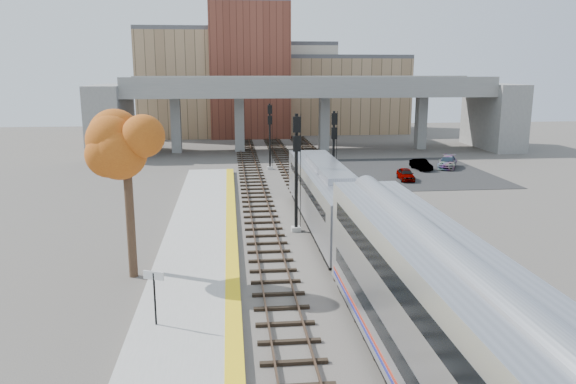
{
  "coord_description": "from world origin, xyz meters",
  "views": [
    {
      "loc": [
        -5.36,
        -27.27,
        10.51
      ],
      "look_at": [
        -1.56,
        8.75,
        2.5
      ],
      "focal_mm": 35.0,
      "sensor_mm": 36.0,
      "label": 1
    }
  ],
  "objects_px": {
    "coach": "(473,363)",
    "car_b": "(421,165)",
    "locomotive": "(327,196)",
    "signal_mast_near": "(296,173)",
    "car_c": "(447,162)",
    "signal_mast_mid": "(333,156)",
    "signal_mast_far": "(270,137)",
    "car_a": "(406,174)",
    "tree": "(126,150)"
  },
  "relations": [
    {
      "from": "signal_mast_near",
      "to": "car_a",
      "type": "bearing_deg",
      "value": 52.02
    },
    {
      "from": "car_b",
      "to": "car_a",
      "type": "bearing_deg",
      "value": -129.45
    },
    {
      "from": "coach",
      "to": "signal_mast_far",
      "type": "bearing_deg",
      "value": 92.65
    },
    {
      "from": "locomotive",
      "to": "signal_mast_near",
      "type": "relative_size",
      "value": 2.47
    },
    {
      "from": "locomotive",
      "to": "car_c",
      "type": "xyz_separation_m",
      "value": [
        16.87,
        21.54,
        -1.61
      ]
    },
    {
      "from": "car_b",
      "to": "signal_mast_near",
      "type": "bearing_deg",
      "value": -133.7
    },
    {
      "from": "signal_mast_near",
      "to": "tree",
      "type": "bearing_deg",
      "value": -142.35
    },
    {
      "from": "signal_mast_far",
      "to": "car_c",
      "type": "distance_m",
      "value": 19.21
    },
    {
      "from": "tree",
      "to": "car_b",
      "type": "distance_m",
      "value": 38.38
    },
    {
      "from": "coach",
      "to": "signal_mast_far",
      "type": "xyz_separation_m",
      "value": [
        -2.1,
        45.4,
        0.61
      ]
    },
    {
      "from": "signal_mast_near",
      "to": "signal_mast_mid",
      "type": "height_order",
      "value": "signal_mast_near"
    },
    {
      "from": "coach",
      "to": "car_c",
      "type": "xyz_separation_m",
      "value": [
        16.87,
        44.15,
        -2.12
      ]
    },
    {
      "from": "locomotive",
      "to": "signal_mast_near",
      "type": "height_order",
      "value": "signal_mast_near"
    },
    {
      "from": "locomotive",
      "to": "car_b",
      "type": "relative_size",
      "value": 5.64
    },
    {
      "from": "locomotive",
      "to": "car_a",
      "type": "relative_size",
      "value": 5.76
    },
    {
      "from": "signal_mast_mid",
      "to": "coach",
      "type": "bearing_deg",
      "value": -93.68
    },
    {
      "from": "car_c",
      "to": "signal_mast_near",
      "type": "bearing_deg",
      "value": -104.83
    },
    {
      "from": "car_a",
      "to": "coach",
      "type": "bearing_deg",
      "value": -99.56
    },
    {
      "from": "locomotive",
      "to": "signal_mast_near",
      "type": "distance_m",
      "value": 2.72
    },
    {
      "from": "coach",
      "to": "car_c",
      "type": "bearing_deg",
      "value": 69.08
    },
    {
      "from": "signal_mast_far",
      "to": "car_a",
      "type": "relative_size",
      "value": 2.09
    },
    {
      "from": "car_c",
      "to": "signal_mast_mid",
      "type": "bearing_deg",
      "value": -112.85
    },
    {
      "from": "car_b",
      "to": "car_c",
      "type": "relative_size",
      "value": 0.78
    },
    {
      "from": "locomotive",
      "to": "signal_mast_near",
      "type": "xyz_separation_m",
      "value": [
        -2.1,
        -0.45,
        1.66
      ]
    },
    {
      "from": "signal_mast_far",
      "to": "car_c",
      "type": "xyz_separation_m",
      "value": [
        18.97,
        -1.25,
        -2.74
      ]
    },
    {
      "from": "tree",
      "to": "car_a",
      "type": "bearing_deg",
      "value": 46.74
    },
    {
      "from": "signal_mast_far",
      "to": "car_a",
      "type": "height_order",
      "value": "signal_mast_far"
    },
    {
      "from": "locomotive",
      "to": "tree",
      "type": "distance_m",
      "value": 14.39
    },
    {
      "from": "tree",
      "to": "car_a",
      "type": "relative_size",
      "value": 2.68
    },
    {
      "from": "signal_mast_far",
      "to": "tree",
      "type": "height_order",
      "value": "tree"
    },
    {
      "from": "car_c",
      "to": "car_b",
      "type": "bearing_deg",
      "value": -140.17
    },
    {
      "from": "car_b",
      "to": "signal_mast_mid",
      "type": "bearing_deg",
      "value": -140.73
    },
    {
      "from": "signal_mast_mid",
      "to": "car_b",
      "type": "xyz_separation_m",
      "value": [
        11.7,
        12.24,
        -2.99
      ]
    },
    {
      "from": "coach",
      "to": "car_b",
      "type": "distance_m",
      "value": 45.53
    },
    {
      "from": "coach",
      "to": "tree",
      "type": "distance_m",
      "value": 19.2
    },
    {
      "from": "tree",
      "to": "car_a",
      "type": "distance_m",
      "value": 32.32
    },
    {
      "from": "signal_mast_mid",
      "to": "car_a",
      "type": "xyz_separation_m",
      "value": [
        8.35,
        6.97,
        -2.99
      ]
    },
    {
      "from": "tree",
      "to": "car_b",
      "type": "relative_size",
      "value": 2.62
    },
    {
      "from": "coach",
      "to": "signal_mast_far",
      "type": "relative_size",
      "value": 3.61
    },
    {
      "from": "coach",
      "to": "car_a",
      "type": "distance_m",
      "value": 39.54
    },
    {
      "from": "signal_mast_mid",
      "to": "car_c",
      "type": "distance_m",
      "value": 19.98
    },
    {
      "from": "coach",
      "to": "car_b",
      "type": "xyz_separation_m",
      "value": [
        13.7,
        43.37,
        -2.2
      ]
    },
    {
      "from": "car_a",
      "to": "car_b",
      "type": "distance_m",
      "value": 6.24
    },
    {
      "from": "locomotive",
      "to": "car_a",
      "type": "xyz_separation_m",
      "value": [
        10.35,
        15.5,
        -1.67
      ]
    },
    {
      "from": "signal_mast_far",
      "to": "car_b",
      "type": "distance_m",
      "value": 16.17
    },
    {
      "from": "signal_mast_near",
      "to": "car_b",
      "type": "bearing_deg",
      "value": 53.32
    },
    {
      "from": "locomotive",
      "to": "signal_mast_far",
      "type": "relative_size",
      "value": 2.75
    },
    {
      "from": "locomotive",
      "to": "car_a",
      "type": "bearing_deg",
      "value": 56.25
    },
    {
      "from": "signal_mast_near",
      "to": "car_a",
      "type": "xyz_separation_m",
      "value": [
        12.45,
        15.95,
        -3.34
      ]
    },
    {
      "from": "signal_mast_mid",
      "to": "signal_mast_far",
      "type": "relative_size",
      "value": 1.04
    }
  ]
}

